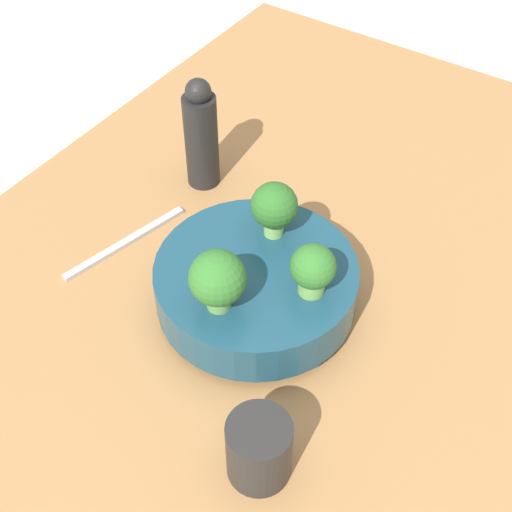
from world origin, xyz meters
TOP-DOWN VIEW (x-y plane):
  - ground_plane at (0.00, 0.00)m, footprint 6.00×6.00m
  - table at (0.00, 0.00)m, footprint 1.19×0.84m
  - bowl at (0.04, -0.01)m, footprint 0.23×0.23m
  - broccoli_floret_left at (-0.02, -0.03)m, footprint 0.05×0.05m
  - broccoli_floret_back at (0.03, 0.06)m, footprint 0.05×0.05m
  - broccoli_floret_right at (0.11, -0.02)m, footprint 0.06×0.06m
  - cup at (0.21, 0.10)m, footprint 0.06×0.06m
  - pepper_mill at (-0.11, -0.20)m, footprint 0.05×0.05m
  - fork at (0.05, -0.21)m, footprint 0.18×0.05m

SIDE VIEW (x-z plane):
  - ground_plane at x=0.00m, z-range 0.00..0.00m
  - table at x=0.00m, z-range 0.00..0.03m
  - fork at x=0.05m, z-range 0.03..0.04m
  - cup at x=0.21m, z-range 0.03..0.11m
  - bowl at x=0.04m, z-range 0.04..0.11m
  - pepper_mill at x=-0.11m, z-range 0.03..0.19m
  - broccoli_floret_back at x=0.03m, z-range 0.11..0.17m
  - broccoli_floret_left at x=-0.02m, z-range 0.11..0.18m
  - broccoli_floret_right at x=0.11m, z-range 0.11..0.18m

